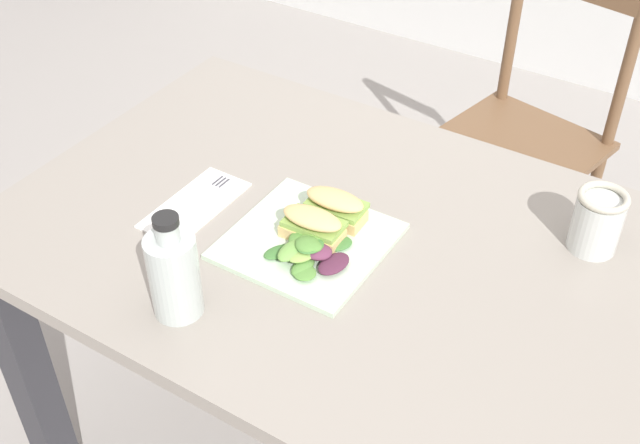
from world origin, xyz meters
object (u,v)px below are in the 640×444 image
fork_on_napkin (201,199)px  bottle_cold_brew (175,278)px  sandwich_half_front (313,225)px  dining_table (330,287)px  plate_lunch (308,241)px  sandwich_half_back (335,206)px  mason_jar_iced_tea (597,224)px  chair_wooden_far (525,138)px

fork_on_napkin → bottle_cold_brew: bottle_cold_brew is taller
sandwich_half_front → bottle_cold_brew: 0.27m
dining_table → plate_lunch: 0.15m
dining_table → plate_lunch: (-0.02, -0.05, 0.14)m
sandwich_half_back → bottle_cold_brew: bottle_cold_brew is taller
sandwich_half_back → fork_on_napkin: bearing=-162.6°
dining_table → plate_lunch: bearing=-108.8°
bottle_cold_brew → mason_jar_iced_tea: bottle_cold_brew is taller
sandwich_half_front → mason_jar_iced_tea: mason_jar_iced_tea is taller
bottle_cold_brew → chair_wooden_far: bearing=82.2°
bottle_cold_brew → plate_lunch: bearing=70.3°
sandwich_half_back → fork_on_napkin: size_ratio=0.60×
dining_table → mason_jar_iced_tea: (0.40, 0.20, 0.19)m
sandwich_half_front → fork_on_napkin: sandwich_half_front is taller
plate_lunch → mason_jar_iced_tea: (0.42, 0.25, 0.05)m
dining_table → bottle_cold_brew: 0.37m
plate_lunch → fork_on_napkin: (-0.23, -0.00, 0.00)m
sandwich_half_back → mason_jar_iced_tea: (0.41, 0.18, 0.01)m
fork_on_napkin → mason_jar_iced_tea: mason_jar_iced_tea is taller
sandwich_half_back → bottle_cold_brew: 0.33m
fork_on_napkin → bottle_cold_brew: (0.15, -0.24, 0.06)m
chair_wooden_far → bottle_cold_brew: size_ratio=4.67×
dining_table → fork_on_napkin: fork_on_napkin is taller
bottle_cold_brew → fork_on_napkin: bearing=121.6°
fork_on_napkin → mason_jar_iced_tea: (0.65, 0.26, 0.05)m
dining_table → fork_on_napkin: bearing=-167.9°
fork_on_napkin → bottle_cold_brew: size_ratio=1.00×
sandwich_half_front → dining_table: bearing=74.3°
chair_wooden_far → plate_lunch: bearing=-94.7°
dining_table → plate_lunch: size_ratio=4.47×
mason_jar_iced_tea → dining_table: bearing=-153.2°
plate_lunch → dining_table: bearing=71.2°
plate_lunch → mason_jar_iced_tea: size_ratio=2.31×
chair_wooden_far → sandwich_half_front: size_ratio=7.79×
mason_jar_iced_tea → bottle_cold_brew: bearing=-135.6°
dining_table → chair_wooden_far: bearing=86.1°
mason_jar_iced_tea → sandwich_half_front: bearing=-149.4°
chair_wooden_far → sandwich_half_front: 1.01m
sandwich_half_back → chair_wooden_far: bearing=85.6°
dining_table → bottle_cold_brew: bearing=-109.5°
chair_wooden_far → mason_jar_iced_tea: (0.34, -0.71, 0.34)m
chair_wooden_far → plate_lunch: 1.01m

